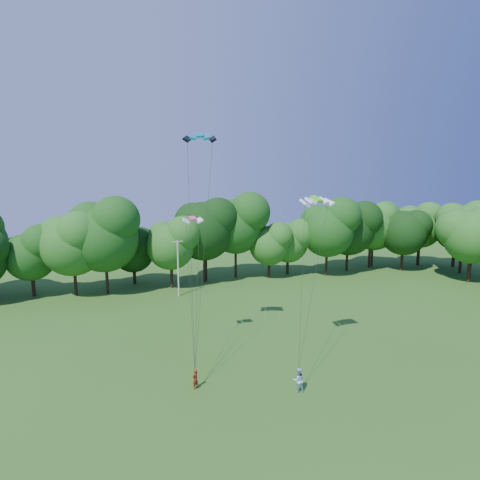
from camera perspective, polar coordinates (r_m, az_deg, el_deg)
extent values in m
plane|color=#325B18|center=(25.16, 7.76, -28.61)|extent=(160.00, 160.00, 0.00)
cylinder|color=silver|center=(50.47, -9.41, -4.29)|extent=(0.19, 0.19, 7.62)
cube|color=silver|center=(49.77, -9.52, -0.23)|extent=(1.52, 0.32, 0.08)
imported|color=maroon|center=(29.82, -6.85, -20.28)|extent=(0.66, 0.64, 1.53)
imported|color=#AED0F2|center=(29.56, 8.88, -20.29)|extent=(0.95, 0.78, 1.83)
cube|color=#047B94|center=(32.34, -6.14, 15.59)|extent=(2.84, 1.76, 0.55)
cube|color=#4CE021|center=(31.44, 11.59, 6.16)|extent=(2.83, 1.47, 0.54)
cube|color=#F4438B|center=(32.51, -7.24, 3.30)|extent=(1.79, 0.97, 0.33)
cylinder|color=#342014|center=(58.14, -5.26, -4.13)|extent=(0.39, 0.39, 4.25)
ellipsoid|color=#0F330E|center=(57.13, -5.34, 1.35)|extent=(8.50, 8.50, 9.27)
cylinder|color=black|center=(71.78, 19.49, -2.05)|extent=(0.52, 0.52, 4.34)
ellipsoid|color=#1B561A|center=(70.95, 19.73, 2.49)|extent=(8.68, 8.68, 9.47)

